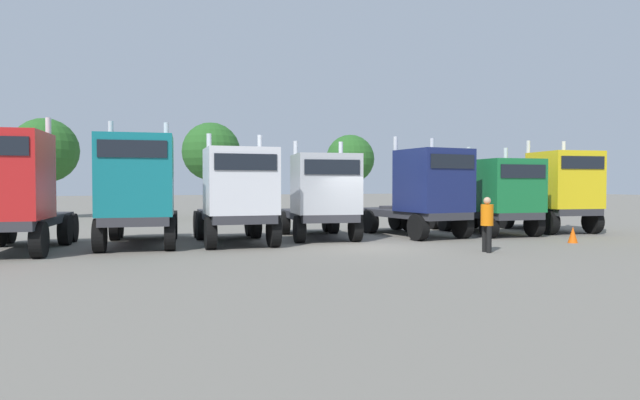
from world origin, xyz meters
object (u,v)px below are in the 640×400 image
object	(u,v)px
semi_truck_red	(10,190)
semi_truck_teal	(138,190)
semi_truck_silver	(321,196)
semi_truck_navy	(424,192)
semi_truck_yellow	(556,190)
traffic_cone_near	(573,235)
semi_truck_green	(496,196)
semi_truck_white	(238,195)
visitor_in_hivis	(487,220)

from	to	relation	value
semi_truck_red	semi_truck_teal	xyz separation A→B (m)	(3.87, 0.47, -0.02)
semi_truck_silver	semi_truck_navy	world-z (taller)	semi_truck_navy
semi_truck_yellow	traffic_cone_near	bearing A→B (deg)	-28.49
semi_truck_silver	semi_truck_yellow	distance (m)	11.38
semi_truck_navy	semi_truck_green	size ratio (longest dim) A/B	1.00
semi_truck_navy	traffic_cone_near	size ratio (longest dim) A/B	9.96
semi_truck_navy	semi_truck_red	bearing A→B (deg)	-93.70
semi_truck_red	semi_truck_green	bearing A→B (deg)	97.23
semi_truck_silver	traffic_cone_near	distance (m)	9.71
semi_truck_silver	semi_truck_navy	distance (m)	4.41
semi_truck_teal	semi_truck_white	bearing A→B (deg)	90.22
semi_truck_teal	visitor_in_hivis	bearing A→B (deg)	69.61
semi_truck_yellow	visitor_in_hivis	distance (m)	9.39
semi_truck_white	traffic_cone_near	distance (m)	12.69
semi_truck_navy	semi_truck_yellow	distance (m)	7.00
semi_truck_teal	semi_truck_yellow	distance (m)	18.37
semi_truck_navy	semi_truck_yellow	bearing A→B (deg)	84.54
semi_truck_yellow	semi_truck_teal	bearing A→B (deg)	-82.49
semi_truck_red	semi_truck_silver	size ratio (longest dim) A/B	1.01
semi_truck_yellow	visitor_in_hivis	size ratio (longest dim) A/B	3.44
semi_truck_teal	semi_truck_silver	size ratio (longest dim) A/B	1.07
semi_truck_teal	traffic_cone_near	bearing A→B (deg)	81.63
semi_truck_teal	semi_truck_white	world-z (taller)	semi_truck_teal
semi_truck_red	semi_truck_teal	distance (m)	3.89
semi_truck_teal	semi_truck_navy	size ratio (longest dim) A/B	1.08
semi_truck_teal	semi_truck_green	size ratio (longest dim) A/B	1.08
semi_truck_navy	semi_truck_silver	bearing A→B (deg)	-103.16
semi_truck_teal	semi_truck_green	world-z (taller)	semi_truck_teal
semi_truck_white	visitor_in_hivis	xyz separation A→B (m)	(6.99, -5.20, -0.78)
traffic_cone_near	semi_truck_silver	bearing A→B (deg)	150.05
semi_truck_teal	traffic_cone_near	distance (m)	16.09
semi_truck_red	semi_truck_navy	size ratio (longest dim) A/B	1.02
semi_truck_red	semi_truck_white	bearing A→B (deg)	98.38
semi_truck_silver	visitor_in_hivis	world-z (taller)	semi_truck_silver
semi_truck_yellow	traffic_cone_near	distance (m)	5.13
semi_truck_silver	semi_truck_navy	xyz separation A→B (m)	(4.34, -0.74, 0.14)
semi_truck_teal	visitor_in_hivis	world-z (taller)	semi_truck_teal
semi_truck_teal	semi_truck_yellow	bearing A→B (deg)	95.86
visitor_in_hivis	traffic_cone_near	distance (m)	5.10
semi_truck_navy	semi_truck_green	xyz separation A→B (m)	(3.46, -0.34, -0.18)
semi_truck_navy	semi_truck_yellow	xyz separation A→B (m)	(7.00, -0.24, 0.04)
semi_truck_green	semi_truck_silver	bearing A→B (deg)	-92.02
semi_truck_navy	traffic_cone_near	xyz separation A→B (m)	(3.98, -4.05, -1.59)
semi_truck_green	visitor_in_hivis	xyz separation A→B (m)	(-4.41, -4.82, -0.67)
semi_truck_red	semi_truck_navy	distance (m)	15.22
semi_truck_silver	semi_truck_green	bearing A→B (deg)	91.74
semi_truck_silver	semi_truck_yellow	world-z (taller)	semi_truck_yellow
semi_truck_red	semi_truck_green	distance (m)	18.69
semi_truck_teal	semi_truck_navy	world-z (taller)	semi_truck_teal
semi_truck_teal	semi_truck_navy	distance (m)	11.37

